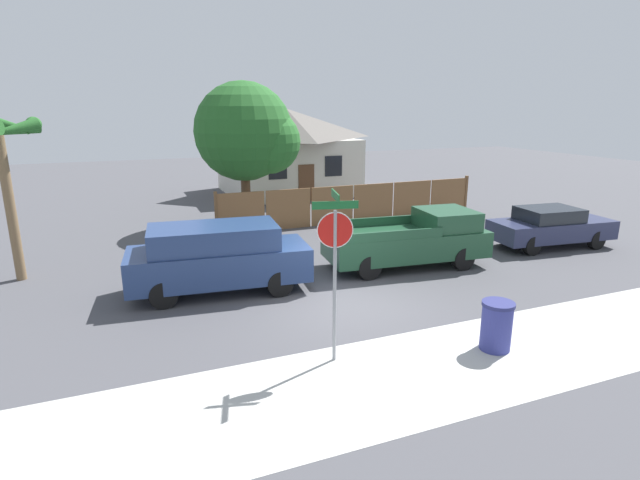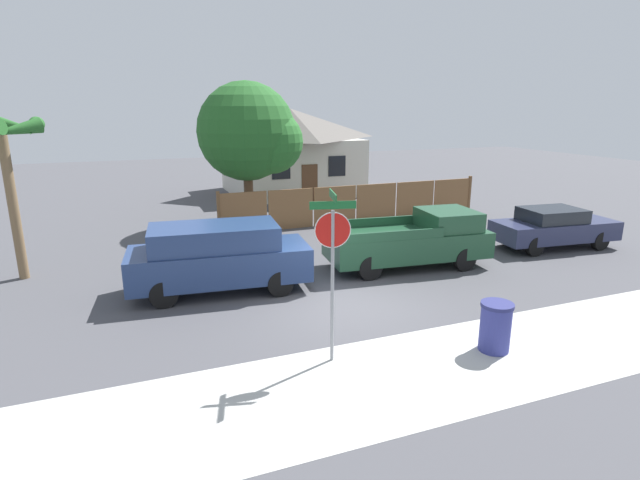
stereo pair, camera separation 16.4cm
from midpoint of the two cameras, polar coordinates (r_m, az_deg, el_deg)
name	(u,v)px [view 1 (the left image)]	position (r m, az deg, el deg)	size (l,w,h in m)	color
ground_plane	(347,305)	(13.14, 2.74, -7.45)	(80.00, 80.00, 0.00)	#47474C
sidewalk_strip	(425,371)	(10.31, 11.42, -14.43)	(36.00, 3.20, 0.01)	#B2B2AD
wooden_fence	(353,204)	(22.08, 3.62, 4.14)	(12.18, 0.12, 1.77)	brown
house	(287,150)	(29.79, -3.96, 10.25)	(7.62, 6.91, 4.86)	beige
oak_tree	(249,134)	(21.48, -8.35, 11.90)	(4.32, 4.11, 6.04)	brown
palm_tree	(0,143)	(16.79, -33.01, 9.28)	(2.35, 2.55, 4.72)	brown
red_suv	(218,256)	(14.03, -11.90, -1.84)	(5.06, 2.38, 1.90)	navy
orange_pickup	(412,240)	(16.25, 10.18, 0.05)	(5.30, 2.47, 1.78)	#1E472D
parked_sedan	(551,227)	(20.03, 24.65, 1.41)	(4.59, 2.15, 1.47)	#282D4C
stop_sign	(335,249)	(9.61, 1.23, -1.04)	(0.87, 0.78, 3.48)	gray
trash_bin	(496,326)	(11.29, 19.12, -9.24)	(0.68, 0.68, 1.07)	navy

